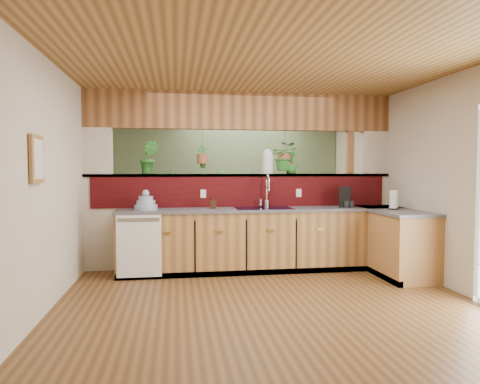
{
  "coord_description": "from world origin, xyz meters",
  "views": [
    {
      "loc": [
        -1.0,
        -5.02,
        1.45
      ],
      "look_at": [
        -0.14,
        0.7,
        1.15
      ],
      "focal_mm": 32.0,
      "sensor_mm": 36.0,
      "label": 1
    }
  ],
  "objects": [
    {
      "name": "ledge_plant_right",
      "position": [
        0.76,
        1.35,
        1.57
      ],
      "size": [
        0.23,
        0.23,
        0.36
      ],
      "primitive_type": "imported",
      "rotation": [
        0.0,
        0.0,
        0.18
      ],
      "color": "#286723",
      "rests_on": "pass_through_ledge"
    },
    {
      "name": "header_beam",
      "position": [
        0.0,
        1.35,
        2.33
      ],
      "size": [
        4.6,
        0.15,
        0.55
      ],
      "primitive_type": "cube",
      "color": "brown",
      "rests_on": "ground"
    },
    {
      "name": "countertop",
      "position": [
        0.84,
        0.87,
        0.45
      ],
      "size": [
        4.14,
        1.52,
        0.9
      ],
      "color": "olive",
      "rests_on": "ground"
    },
    {
      "name": "shelf_plant_a",
      "position": [
        -1.08,
        3.25,
        1.2
      ],
      "size": [
        0.27,
        0.2,
        0.46
      ],
      "primitive_type": "imported",
      "rotation": [
        0.0,
        0.0,
        -0.16
      ],
      "color": "#286723",
      "rests_on": "shelving_console"
    },
    {
      "name": "wall_left",
      "position": [
        -2.3,
        0.0,
        1.3
      ],
      "size": [
        0.02,
        7.0,
        2.6
      ],
      "primitive_type": "cube",
      "color": "beige",
      "rests_on": "ground"
    },
    {
      "name": "shelf_plant_b",
      "position": [
        -0.12,
        3.25,
        1.2
      ],
      "size": [
        0.27,
        0.27,
        0.47
      ],
      "primitive_type": "imported",
      "rotation": [
        0.0,
        0.0,
        -0.04
      ],
      "color": "#286723",
      "rests_on": "shelving_console"
    },
    {
      "name": "ceiling",
      "position": [
        0.0,
        0.0,
        2.6
      ],
      "size": [
        4.6,
        7.0,
        0.01
      ],
      "primitive_type": "cube",
      "color": "brown",
      "rests_on": "ground"
    },
    {
      "name": "framed_print",
      "position": [
        -2.27,
        -0.8,
        1.55
      ],
      "size": [
        0.04,
        0.35,
        0.45
      ],
      "color": "olive",
      "rests_on": "wall_left"
    },
    {
      "name": "wall_back",
      "position": [
        0.0,
        3.5,
        1.3
      ],
      "size": [
        4.6,
        0.02,
        2.6
      ],
      "primitive_type": "cube",
      "color": "beige",
      "rests_on": "ground"
    },
    {
      "name": "coffee_maker",
      "position": [
        1.48,
        0.97,
        1.04
      ],
      "size": [
        0.16,
        0.27,
        0.3
      ],
      "rotation": [
        0.0,
        0.0,
        -0.43
      ],
      "color": "black",
      "rests_on": "countertop"
    },
    {
      "name": "wall_right",
      "position": [
        2.3,
        0.0,
        1.3
      ],
      "size": [
        0.02,
        7.0,
        2.6
      ],
      "primitive_type": "cube",
      "color": "beige",
      "rests_on": "ground"
    },
    {
      "name": "wall_front",
      "position": [
        0.0,
        -3.5,
        1.3
      ],
      "size": [
        4.6,
        0.02,
        2.6
      ],
      "primitive_type": "cube",
      "color": "beige",
      "rests_on": "ground"
    },
    {
      "name": "ledge_plant_left",
      "position": [
        -1.38,
        1.35,
        1.63
      ],
      "size": [
        0.29,
        0.24,
        0.48
      ],
      "primitive_type": "imported",
      "rotation": [
        0.0,
        0.0,
        -0.1
      ],
      "color": "#286723",
      "rests_on": "pass_through_ledge"
    },
    {
      "name": "dishwasher",
      "position": [
        -1.48,
        0.66,
        0.46
      ],
      "size": [
        0.58,
        0.03,
        0.82
      ],
      "color": "white",
      "rests_on": "ground"
    },
    {
      "name": "pass_through_ledge",
      "position": [
        0.0,
        1.35,
        1.37
      ],
      "size": [
        4.6,
        0.21,
        0.04
      ],
      "primitive_type": "cube",
      "color": "brown",
      "rests_on": "ground"
    },
    {
      "name": "floor_plant",
      "position": [
        0.41,
        2.68,
        0.36
      ],
      "size": [
        0.81,
        0.76,
        0.73
      ],
      "primitive_type": "imported",
      "rotation": [
        0.0,
        0.0,
        0.35
      ],
      "color": "#286723",
      "rests_on": "ground"
    },
    {
      "name": "faucet",
      "position": [
        0.33,
        1.13,
        1.16
      ],
      "size": [
        0.21,
        0.21,
        0.48
      ],
      "color": "#B7B7B2",
      "rests_on": "countertop"
    },
    {
      "name": "pass_through_partition",
      "position": [
        0.03,
        1.35,
        1.19
      ],
      "size": [
        4.6,
        0.21,
        2.6
      ],
      "color": "beige",
      "rests_on": "ground"
    },
    {
      "name": "dish_stack",
      "position": [
        -1.41,
        0.99,
        0.99
      ],
      "size": [
        0.32,
        0.32,
        0.28
      ],
      "color": "#889AB0",
      "rests_on": "countertop"
    },
    {
      "name": "shelving_console",
      "position": [
        -0.59,
        3.25,
        0.5
      ],
      "size": [
        1.43,
        0.53,
        0.93
      ],
      "primitive_type": "cube",
      "rotation": [
        0.0,
        0.0,
        -0.11
      ],
      "color": "black",
      "rests_on": "ground"
    },
    {
      "name": "glass_jar",
      "position": [
        0.39,
        1.35,
        1.57
      ],
      "size": [
        0.17,
        0.17,
        0.37
      ],
      "color": "silver",
      "rests_on": "pass_through_ledge"
    },
    {
      "name": "navy_sink",
      "position": [
        0.25,
        0.98,
        0.82
      ],
      "size": [
        0.82,
        0.5,
        0.18
      ],
      "color": "black",
      "rests_on": "countertop"
    },
    {
      "name": "hanging_plant_b",
      "position": [
        0.65,
        1.35,
        1.84
      ],
      "size": [
        0.47,
        0.44,
        0.55
      ],
      "color": "brown",
      "rests_on": "header_beam"
    },
    {
      "name": "paper_towel",
      "position": [
        1.99,
        0.5,
        1.03
      ],
      "size": [
        0.13,
        0.13,
        0.29
      ],
      "color": "black",
      "rests_on": "countertop"
    },
    {
      "name": "hanging_plant_a",
      "position": [
        -0.6,
        1.35,
        1.77
      ],
      "size": [
        0.21,
        0.17,
        0.51
      ],
      "color": "brown",
      "rests_on": "header_beam"
    },
    {
      "name": "sage_backwall",
      "position": [
        0.0,
        3.48,
        1.3
      ],
      "size": [
        4.55,
        0.02,
        2.55
      ],
      "primitive_type": "cube",
      "color": "#5B714D",
      "rests_on": "ground"
    },
    {
      "name": "soap_dispenser",
      "position": [
        -0.47,
        1.02,
        0.99
      ],
      "size": [
        0.09,
        0.09,
        0.17
      ],
      "primitive_type": "imported",
      "rotation": [
        0.0,
        0.0,
        -0.12
      ],
      "color": "#3B2615",
      "rests_on": "countertop"
    },
    {
      "name": "ground",
      "position": [
        0.0,
        0.0,
        0.0
      ],
      "size": [
        4.6,
        7.0,
        0.01
      ],
      "primitive_type": "cube",
      "color": "brown",
      "rests_on": "ground"
    }
  ]
}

